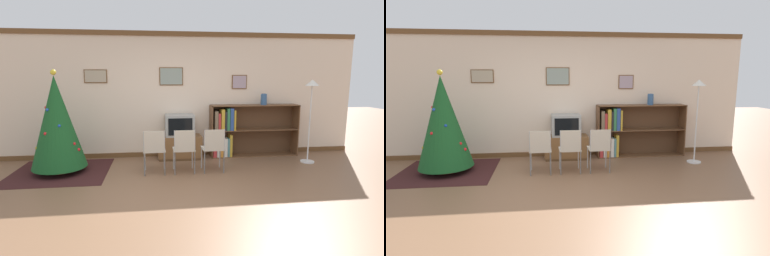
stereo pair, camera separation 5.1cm
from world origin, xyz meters
TOP-DOWN VIEW (x-y plane):
  - ground_plane at (0.00, 0.00)m, footprint 24.00×24.00m
  - wall_back at (-0.00, 2.63)m, footprint 8.40×0.11m
  - area_rug at (-2.11, 1.66)m, footprint 1.74×1.64m
  - christmas_tree at (-2.11, 1.66)m, footprint 0.97×0.97m
  - tv_console at (0.17, 2.34)m, footprint 0.93×0.46m
  - television at (0.17, 2.33)m, footprint 0.61×0.45m
  - folding_chair_left at (-0.37, 1.32)m, footprint 0.40×0.40m
  - folding_chair_center at (0.17, 1.32)m, footprint 0.40×0.40m
  - folding_chair_right at (0.71, 1.32)m, footprint 0.40×0.40m
  - bookshelf at (1.48, 2.40)m, footprint 1.96×0.36m
  - vase at (2.04, 2.38)m, footprint 0.13×0.13m
  - standing_lamp at (2.78, 1.72)m, footprint 0.28×0.28m

SIDE VIEW (x-z plane):
  - ground_plane at x=0.00m, z-range 0.00..0.00m
  - area_rug at x=-2.11m, z-range 0.00..0.01m
  - tv_console at x=0.17m, z-range 0.00..0.51m
  - folding_chair_left at x=-0.37m, z-range 0.06..0.88m
  - folding_chair_center at x=0.17m, z-range 0.06..0.88m
  - folding_chair_right at x=0.71m, z-range 0.06..0.88m
  - bookshelf at x=1.48m, z-range -0.01..1.13m
  - television at x=0.17m, z-range 0.50..0.96m
  - christmas_tree at x=-2.11m, z-range 0.00..1.88m
  - vase at x=2.04m, z-range 1.15..1.39m
  - standing_lamp at x=2.78m, z-range 0.45..2.15m
  - wall_back at x=0.00m, z-range 0.00..2.70m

